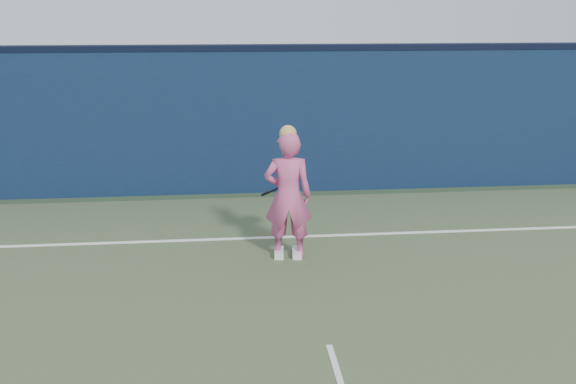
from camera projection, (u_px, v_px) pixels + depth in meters
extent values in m
cube|color=#0D1D3A|center=(281.00, 122.00, 10.87)|extent=(24.00, 0.40, 2.50)
cube|color=black|center=(281.00, 47.00, 10.50)|extent=(24.00, 0.42, 0.10)
imported|color=#D05188|center=(288.00, 196.00, 7.92)|extent=(0.65, 0.46, 1.70)
sphere|color=tan|center=(288.00, 134.00, 7.68)|extent=(0.22, 0.22, 0.22)
cube|color=white|center=(297.00, 253.00, 8.15)|extent=(0.14, 0.29, 0.10)
cube|color=white|center=(279.00, 253.00, 8.14)|extent=(0.14, 0.29, 0.10)
torus|color=black|center=(288.00, 185.00, 8.40)|extent=(0.27, 0.20, 0.29)
torus|color=#CED614|center=(288.00, 185.00, 8.40)|extent=(0.21, 0.15, 0.23)
cylinder|color=beige|center=(288.00, 185.00, 8.40)|extent=(0.21, 0.15, 0.23)
cylinder|color=black|center=(273.00, 190.00, 8.35)|extent=(0.25, 0.13, 0.09)
cylinder|color=black|center=(265.00, 194.00, 8.32)|extent=(0.12, 0.08, 0.06)
cube|color=white|center=(296.00, 237.00, 8.85)|extent=(11.00, 0.08, 0.01)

